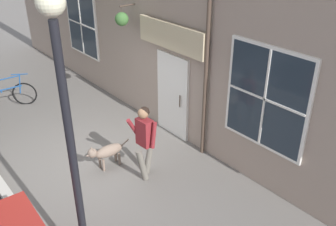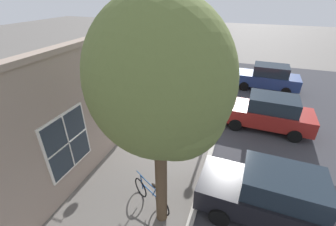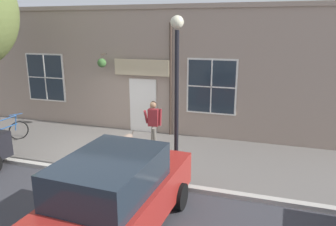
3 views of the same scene
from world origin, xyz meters
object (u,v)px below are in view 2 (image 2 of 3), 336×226
at_px(dog_on_leash, 174,123).
at_px(street_tree_by_curb, 163,89).
at_px(pedestrian_walking, 170,104).
at_px(parked_car_nearest_curb, 274,195).
at_px(parked_car_mid_block, 268,112).
at_px(street_lamp, 220,66).
at_px(parked_car_far_end, 267,77).
at_px(leaning_bicycle, 151,195).

relative_size(dog_on_leash, street_tree_by_curb, 0.17).
relative_size(pedestrian_walking, parked_car_nearest_curb, 0.38).
xyz_separation_m(parked_car_mid_block, street_lamp, (-2.63, 0.45, 1.99)).
bearing_deg(parked_car_far_end, dog_on_leash, -121.64).
bearing_deg(street_tree_by_curb, parked_car_nearest_curb, 21.20).
height_order(pedestrian_walking, leaning_bicycle, pedestrian_walking).
height_order(leaning_bicycle, parked_car_mid_block, parked_car_mid_block).
xyz_separation_m(dog_on_leash, parked_car_mid_block, (4.34, 1.81, 0.48)).
bearing_deg(dog_on_leash, parked_car_nearest_curb, -40.55).
bearing_deg(parked_car_nearest_curb, pedestrian_walking, 136.66).
bearing_deg(pedestrian_walking, street_lamp, 33.64).
xyz_separation_m(pedestrian_walking, street_tree_by_curb, (1.74, -5.68, 3.35)).
relative_size(pedestrian_walking, leaning_bicycle, 1.06).
distance_m(dog_on_leash, parked_car_mid_block, 4.73).
distance_m(dog_on_leash, leaning_bicycle, 4.52).
xyz_separation_m(street_tree_by_curb, leaning_bicycle, (-0.62, 0.39, -3.97)).
relative_size(street_tree_by_curb, parked_car_mid_block, 1.45).
relative_size(pedestrian_walking, street_tree_by_curb, 0.26).
height_order(leaning_bicycle, parked_car_nearest_curb, parked_car_nearest_curb).
height_order(street_tree_by_curb, parked_car_nearest_curb, street_tree_by_curb).
bearing_deg(parked_car_nearest_curb, parked_car_mid_block, 89.64).
distance_m(street_tree_by_curb, street_lamp, 7.29).
xyz_separation_m(dog_on_leash, parked_car_nearest_curb, (4.31, -3.69, 0.48)).
bearing_deg(street_lamp, parked_car_far_end, 61.07).
distance_m(pedestrian_walking, street_tree_by_curb, 6.82).
xyz_separation_m(leaning_bicycle, parked_car_nearest_curb, (3.64, 0.79, 0.50)).
height_order(street_tree_by_curb, parked_car_mid_block, street_tree_by_curb).
height_order(dog_on_leash, parked_car_nearest_curb, parked_car_nearest_curb).
bearing_deg(parked_car_far_end, street_lamp, -118.93).
bearing_deg(parked_car_far_end, parked_car_nearest_curb, -91.02).
relative_size(street_tree_by_curb, parked_car_nearest_curb, 1.45).
height_order(parked_car_mid_block, parked_car_far_end, same).
relative_size(parked_car_far_end, street_lamp, 1.01).
relative_size(street_tree_by_curb, leaning_bicycle, 4.05).
relative_size(parked_car_nearest_curb, street_lamp, 1.01).
xyz_separation_m(pedestrian_walking, dog_on_leash, (0.46, -0.82, -0.59)).
relative_size(street_tree_by_curb, street_lamp, 1.47).
distance_m(street_tree_by_curb, parked_car_nearest_curb, 4.75).
height_order(dog_on_leash, street_lamp, street_lamp).
bearing_deg(parked_car_nearest_curb, dog_on_leash, 139.45).
height_order(pedestrian_walking, parked_car_nearest_curb, parked_car_nearest_curb).
height_order(street_tree_by_curb, street_lamp, street_tree_by_curb).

